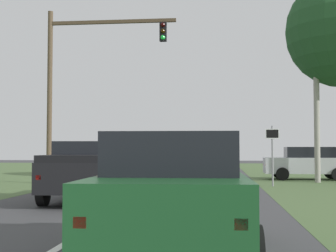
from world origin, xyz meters
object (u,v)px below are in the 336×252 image
object	(u,v)px
traffic_light	(79,71)
utility_pole_right	(316,92)
red_suv_near	(174,192)
crossing_suv_far	(308,162)
pickup_truck_lead	(89,170)
keep_moving_sign	(272,148)

from	to	relation	value
traffic_light	utility_pole_right	size ratio (longest dim) A/B	0.94
utility_pole_right	red_suv_near	bearing A→B (deg)	-107.28
red_suv_near	traffic_light	bearing A→B (deg)	111.15
traffic_light	red_suv_near	bearing A→B (deg)	-68.85
red_suv_near	crossing_suv_far	distance (m)	20.57
red_suv_near	utility_pole_right	xyz separation A→B (m)	(5.44, 17.51, 3.48)
pickup_truck_lead	keep_moving_sign	size ratio (longest dim) A/B	2.04
crossing_suv_far	keep_moving_sign	bearing A→B (deg)	-114.97
traffic_light	keep_moving_sign	xyz separation A→B (m)	(9.00, -0.94, -3.68)
crossing_suv_far	traffic_light	bearing A→B (deg)	-159.51
red_suv_near	pickup_truck_lead	size ratio (longest dim) A/B	0.86
red_suv_near	crossing_suv_far	bearing A→B (deg)	74.77
crossing_suv_far	utility_pole_right	bearing A→B (deg)	-88.95
traffic_light	crossing_suv_far	distance (m)	12.99
utility_pole_right	pickup_truck_lead	bearing A→B (deg)	-132.48
keep_moving_sign	crossing_suv_far	size ratio (longest dim) A/B	0.58
keep_moving_sign	utility_pole_right	world-z (taller)	utility_pole_right
keep_moving_sign	red_suv_near	bearing A→B (deg)	-101.50
pickup_truck_lead	keep_moving_sign	distance (m)	9.40
keep_moving_sign	crossing_suv_far	world-z (taller)	keep_moving_sign
red_suv_near	keep_moving_sign	world-z (taller)	keep_moving_sign
traffic_light	keep_moving_sign	distance (m)	9.77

